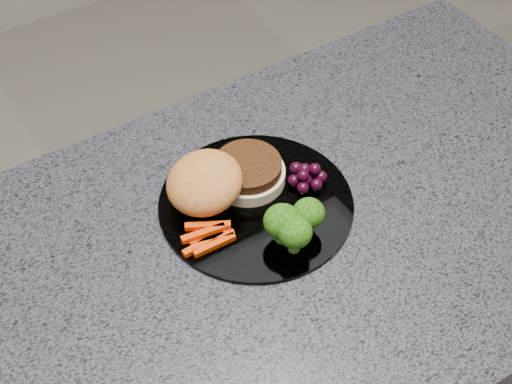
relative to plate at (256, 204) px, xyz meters
The scene contains 6 objects.
countertop 0.08m from the plate, 130.85° to the right, with size 1.20×0.60×0.04m, color #494852.
plate is the anchor object (origin of this frame).
burger 0.06m from the plate, 128.76° to the left, with size 0.18×0.11×0.06m.
carrot_sticks 0.09m from the plate, 165.97° to the right, with size 0.07×0.05×0.02m.
broccoli 0.09m from the plate, 86.12° to the right, with size 0.08×0.07×0.06m.
grape_bunch 0.08m from the plate, ahead, with size 0.05×0.05×0.03m.
Camera 1 is at (-0.28, -0.47, 1.62)m, focal length 50.00 mm.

